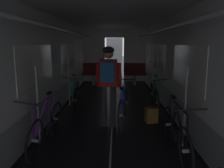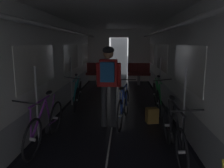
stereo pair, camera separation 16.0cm
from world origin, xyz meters
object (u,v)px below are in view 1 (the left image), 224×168
Objects in this scene: bicycle_black at (176,133)px; bicycle_teal at (76,94)px; bicycle_green at (155,96)px; backpack_on_floor at (151,115)px; bench_seat_far_right at (135,72)px; person_cyclist_aisle at (108,78)px; bench_seat_far_left at (94,72)px; bicycle_purple at (46,125)px; bicycle_blue_in_aisle at (123,106)px.

bicycle_teal is (-2.10, 2.74, -0.00)m from bicycle_black.
bicycle_green is (2.20, -0.21, 0.00)m from bicycle_teal.
bicycle_green is at bearing 76.11° from backpack_on_floor.
bench_seat_far_right reaches higher than backpack_on_floor.
person_cyclist_aisle is at bearing -133.33° from bicycle_green.
bench_seat_far_left is 6.02m from bicycle_purple.
bicycle_green is (2.05, -3.78, -0.19)m from bench_seat_far_left.
bicycle_black is 1.00× the size of bicycle_teal.
bicycle_blue_in_aisle is (-0.65, -4.80, -0.18)m from bench_seat_far_right.
bicycle_purple is 1.57m from person_cyclist_aisle.
bicycle_purple is (-0.07, -2.45, 0.00)m from bicycle_teal.
bicycle_green is at bearing -61.54° from bench_seat_far_left.
bench_seat_far_left is 1.80m from bench_seat_far_right.
bicycle_blue_in_aisle is at bearing -43.62° from bicycle_teal.
backpack_on_floor is at bearing 95.39° from bicycle_black.
bicycle_black is 3.45m from bicycle_teal.
backpack_on_floor is at bearing -103.89° from bicycle_green.
bicycle_teal reaches higher than bicycle_blue_in_aisle.
bicycle_blue_in_aisle is (1.37, 1.21, 0.00)m from bicycle_purple.
bicycle_green is at bearing 46.67° from person_cyclist_aisle.
bicycle_teal is at bearing 127.42° from bicycle_black.
bicycle_green is at bearing -5.52° from bicycle_teal.
bicycle_purple is at bearing -108.61° from bench_seat_far_right.
bicycle_teal reaches higher than backpack_on_floor.
bicycle_teal is 2.30m from backpack_on_floor.
bench_seat_far_left is 6.60m from bicycle_black.
bench_seat_far_left is 2.89× the size of backpack_on_floor.
bench_seat_far_right is at bearing 82.29° from bicycle_blue_in_aisle.
backpack_on_floor is at bearing -89.97° from bench_seat_far_right.
bicycle_purple is 2.39m from backpack_on_floor.
person_cyclist_aisle is (1.05, 0.95, 0.69)m from bicycle_purple.
person_cyclist_aisle reaches higher than bicycle_green.
bench_seat_far_left is 4.94m from bicycle_blue_in_aisle.
bicycle_purple is at bearing -91.73° from bicycle_teal.
bench_seat_far_left is at bearing 103.47° from bicycle_blue_in_aisle.
bench_seat_far_left reaches higher than backpack_on_floor.
backpack_on_floor is (-0.15, 1.55, -0.21)m from bicycle_black.
backpack_on_floor is (0.65, 0.04, -0.21)m from bicycle_blue_in_aisle.
backpack_on_floor is (1.95, -1.20, -0.21)m from bicycle_teal.
bicycle_teal reaches higher than bench_seat_far_left.
bicycle_teal reaches higher than bicycle_purple.
bench_seat_far_right is 5.18m from person_cyclist_aisle.
bicycle_green is 0.98× the size of person_cyclist_aisle.
bench_seat_far_left is 5.16m from person_cyclist_aisle.
person_cyclist_aisle is (-0.97, -5.07, 0.50)m from bench_seat_far_right.
bicycle_blue_in_aisle is at bearing -131.10° from bicycle_green.
backpack_on_floor is at bearing 3.65° from bicycle_blue_in_aisle.
person_cyclist_aisle is (-1.22, -1.29, 0.69)m from bicycle_green.
bicycle_black is 1.70m from bicycle_blue_in_aisle.
bench_seat_far_left is 0.58× the size of bicycle_purple.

